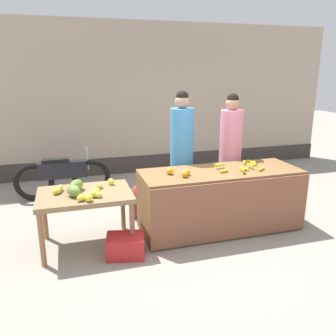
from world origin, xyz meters
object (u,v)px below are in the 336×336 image
Objects in this scene: vendor_woman_pink_shirt at (230,152)px; produce_sack at (140,201)px; parked_motorcycle at (63,176)px; vendor_woman_blue_shirt at (182,154)px; produce_crate at (126,246)px.

produce_sack is at bearing 179.46° from vendor_woman_pink_shirt.
vendor_woman_blue_shirt is at bearing -35.10° from parked_motorcycle.
produce_sack is (0.40, 1.05, 0.13)m from produce_crate.
vendor_woman_pink_shirt reaches higher than parked_motorcycle.
parked_motorcycle reaches higher than produce_crate.
produce_crate is 1.13m from produce_sack.
produce_crate is at bearing -73.02° from parked_motorcycle.
produce_sack is (-0.65, 0.02, -0.69)m from vendor_woman_blue_shirt.
vendor_woman_pink_shirt is 2.25m from produce_crate.
vendor_woman_pink_shirt is 1.59m from produce_sack.
produce_crate is (0.68, -2.24, -0.27)m from parked_motorcycle.
vendor_woman_pink_shirt is 2.85m from parked_motorcycle.
produce_sack reaches higher than produce_crate.
parked_motorcycle is 1.62m from produce_sack.
vendor_woman_blue_shirt is at bearing -1.73° from produce_sack.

